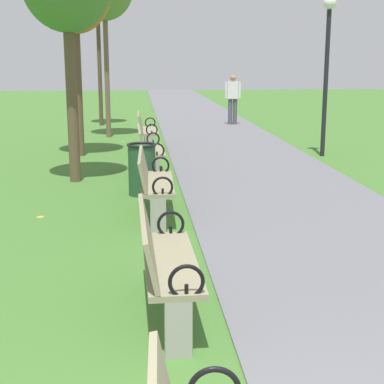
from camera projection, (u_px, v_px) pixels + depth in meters
name	position (u px, v px, depth m)	size (l,w,h in m)	color
paved_walkway	(205.00, 124.00, 19.83)	(3.17, 44.00, 0.02)	slate
park_bench_2	(164.00, 261.00, 4.97)	(0.50, 1.61, 0.90)	gray
park_bench_3	(153.00, 183.00, 8.11)	(0.51, 1.61, 0.90)	gray
park_bench_4	(149.00, 150.00, 11.02)	(0.50, 1.61, 0.90)	gray
park_bench_5	(146.00, 131.00, 14.00)	(0.47, 1.60, 0.90)	gray
pedestrian_walking	(233.00, 97.00, 19.40)	(0.53, 0.27, 1.62)	#4C4C56
trash_bin	(142.00, 169.00, 9.44)	(0.48, 0.48, 0.84)	#234C2D
lamp_post	(327.00, 52.00, 12.83)	(0.28, 0.28, 3.48)	black
scattered_leaves	(181.00, 194.00, 9.53)	(5.33, 15.64, 0.02)	#AD6B23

